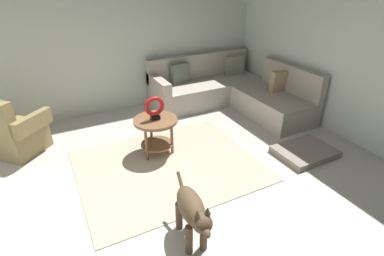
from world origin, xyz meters
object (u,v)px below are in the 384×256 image
sectional_couch (230,92)px  dog (192,211)px  armchair (13,133)px  side_table (156,127)px  torus_sculpture (155,107)px  dog_bed_mat (305,152)px

sectional_couch → dog: (-2.13, -2.57, 0.09)m
armchair → side_table: bearing=18.2°
side_table → torus_sculpture: size_ratio=1.84×
armchair → sectional_couch: bearing=46.2°
dog_bed_mat → dog: size_ratio=0.95×
sectional_couch → side_table: sectional_couch is taller
torus_sculpture → dog: (-0.28, -1.63, -0.33)m
dog → side_table: bearing=-91.5°
sectional_couch → torus_sculpture: size_ratio=6.90×
sectional_couch → dog_bed_mat: size_ratio=2.81×
armchair → torus_sculpture: (1.76, -0.92, 0.39)m
torus_sculpture → armchair: bearing=152.3°
dog_bed_mat → dog: 2.24m
sectional_couch → dog: bearing=-129.7°
side_table → torus_sculpture: 0.29m
side_table → torus_sculpture: (0.00, -0.00, 0.29)m
side_table → dog_bed_mat: size_ratio=0.75×
dog_bed_mat → armchair: bearing=152.0°
sectional_couch → armchair: bearing=-179.7°
torus_sculpture → dog_bed_mat: 2.20m
torus_sculpture → sectional_couch: bearing=26.8°
side_table → dog: 1.65m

